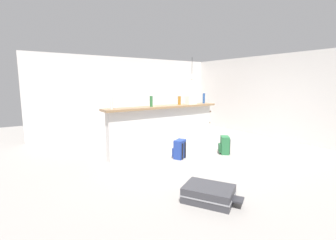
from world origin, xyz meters
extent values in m
cube|color=gray|center=(0.00, 0.00, -0.03)|extent=(13.00, 13.00, 0.05)
cube|color=silver|center=(0.00, 3.05, 1.25)|extent=(6.60, 0.10, 2.50)
cube|color=silver|center=(3.05, 0.30, 1.25)|extent=(0.10, 6.00, 2.50)
cube|color=silver|center=(-0.56, 0.30, 0.54)|extent=(2.80, 0.20, 1.09)
cube|color=#93704C|center=(-0.56, 0.30, 1.11)|extent=(2.96, 0.40, 0.05)
cylinder|color=silver|center=(-1.85, 0.26, 1.27)|extent=(0.06, 0.06, 0.26)
cylinder|color=#2D6B38|center=(-0.93, 0.25, 1.26)|extent=(0.07, 0.07, 0.24)
cylinder|color=#9E661E|center=(-0.10, 0.29, 1.24)|extent=(0.07, 0.07, 0.21)
cylinder|color=#284C89|center=(0.69, 0.27, 1.27)|extent=(0.06, 0.06, 0.26)
cube|color=silver|center=(0.26, 0.28, 1.25)|extent=(0.26, 0.18, 0.22)
cube|color=#4C331E|center=(1.52, 1.80, 0.72)|extent=(1.10, 0.80, 0.04)
cylinder|color=#4C331E|center=(1.03, 1.46, 0.35)|extent=(0.06, 0.06, 0.70)
cylinder|color=#4C331E|center=(2.01, 1.46, 0.35)|extent=(0.06, 0.06, 0.70)
cylinder|color=#4C331E|center=(1.03, 2.14, 0.35)|extent=(0.06, 0.06, 0.70)
cylinder|color=#4C331E|center=(2.01, 2.14, 0.35)|extent=(0.06, 0.06, 0.70)
cube|color=#4C331E|center=(1.46, 1.21, 0.43)|extent=(0.40, 0.40, 0.04)
cube|color=#4C331E|center=(1.47, 1.39, 0.69)|extent=(0.40, 0.04, 0.48)
cylinder|color=#4C331E|center=(1.30, 1.06, 0.21)|extent=(0.04, 0.04, 0.41)
cylinder|color=#4C331E|center=(1.62, 1.05, 0.21)|extent=(0.04, 0.04, 0.41)
cylinder|color=#4C331E|center=(1.31, 1.38, 0.21)|extent=(0.04, 0.04, 0.41)
cylinder|color=#4C331E|center=(1.63, 1.37, 0.21)|extent=(0.04, 0.04, 0.41)
cube|color=#4C331E|center=(1.53, 2.44, 0.43)|extent=(0.40, 0.40, 0.04)
cube|color=#4C331E|center=(1.53, 2.26, 0.69)|extent=(0.40, 0.04, 0.48)
cylinder|color=#4C331E|center=(1.69, 2.60, 0.21)|extent=(0.04, 0.04, 0.41)
cylinder|color=#4C331E|center=(1.37, 2.60, 0.21)|extent=(0.04, 0.04, 0.41)
cylinder|color=#4C331E|center=(1.69, 2.28, 0.21)|extent=(0.04, 0.04, 0.41)
cylinder|color=#4C331E|center=(1.37, 2.28, 0.21)|extent=(0.04, 0.04, 0.41)
cylinder|color=black|center=(1.53, 1.79, 2.22)|extent=(0.01, 0.01, 0.56)
cone|color=white|center=(1.53, 1.79, 1.89)|extent=(0.34, 0.34, 0.14)
sphere|color=white|center=(1.53, 1.79, 1.81)|extent=(0.07, 0.07, 0.07)
cube|color=#38383D|center=(-1.37, -2.10, 0.11)|extent=(0.76, 0.83, 0.22)
cube|color=gray|center=(-1.37, -2.10, 0.11)|extent=(0.77, 0.85, 0.02)
cube|color=#2D2D33|center=(-1.16, -2.46, 0.11)|extent=(0.23, 0.21, 0.02)
cube|color=#286B3D|center=(0.59, -0.61, 0.21)|extent=(0.32, 0.33, 0.42)
cube|color=#205530|center=(0.50, -0.54, 0.14)|extent=(0.18, 0.21, 0.19)
cube|color=black|center=(0.71, -0.61, 0.19)|extent=(0.04, 0.04, 0.36)
cube|color=black|center=(0.62, -0.72, 0.19)|extent=(0.04, 0.04, 0.36)
cube|color=#233D93|center=(-0.52, -0.29, 0.21)|extent=(0.33, 0.29, 0.42)
cube|color=navy|center=(-0.57, -0.19, 0.14)|extent=(0.22, 0.15, 0.19)
cube|color=black|center=(-0.41, -0.35, 0.19)|extent=(0.04, 0.04, 0.36)
cube|color=black|center=(-0.53, -0.41, 0.19)|extent=(0.04, 0.04, 0.36)
camera|label=1|loc=(-3.65, -4.45, 1.67)|focal=25.76mm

